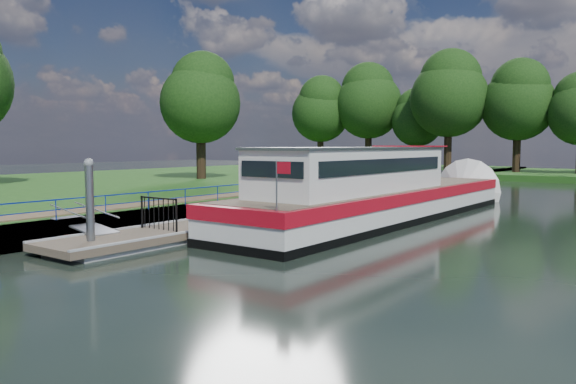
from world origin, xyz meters
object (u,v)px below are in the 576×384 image
Objects in this scene: car_a at (394,166)px; pontoon at (327,208)px; barge at (387,195)px; car_b at (357,166)px; car_c at (345,165)px; car_d at (397,164)px.

pontoon is at bearing -62.85° from car_a.
barge is 26.84m from car_a.
barge is at bearing -55.94° from car_a.
car_c is (-1.97, 1.13, -0.01)m from car_b.
car_b is at bearing 122.43° from barge.
barge reaches higher than pontoon.
car_a is 5.61m from car_c.
car_c is at bearing -177.97° from car_a.
pontoon is 6.50× the size of car_d.
car_c is (-5.58, 0.65, -0.03)m from car_a.
car_d is at bearing -19.83° from car_b.
pontoon is 7.68× the size of car_c.
barge is 6.06× the size of car_b.
car_a is at bearing -82.57° from car_b.
pontoon is at bearing -153.77° from car_b.
barge is (3.60, -0.57, 0.90)m from pontoon.
barge is 31.65m from car_d.
car_a is at bearing -178.33° from car_c.
car_d is (-9.75, 28.13, 1.29)m from pontoon.
car_b is (-11.51, 23.21, 1.23)m from pontoon.
car_a is at bearing -91.20° from car_d.
car_a is 4.81m from car_d.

